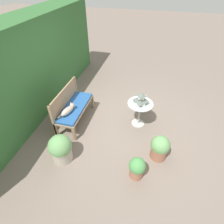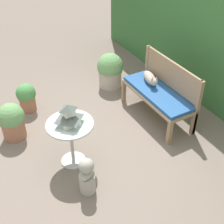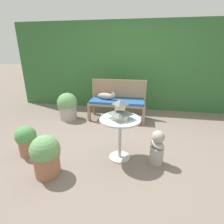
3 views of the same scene
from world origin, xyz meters
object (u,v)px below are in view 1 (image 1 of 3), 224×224
Objects in this scene: patio_table at (140,108)px; pagoda_birdhouse at (141,99)px; cat at (68,110)px; potted_plant_bench_left at (160,148)px; garden_bench at (75,108)px; garden_bust at (143,103)px; potted_plant_table_near at (61,149)px; potted_plant_bench_right at (137,168)px.

pagoda_birdhouse reaches higher than patio_table.
cat is 2.21m from potted_plant_bench_left.
potted_plant_bench_left is (-0.62, -2.12, -0.11)m from garden_bench.
potted_plant_bench_left is at bearing -104.10° from garden_bust.
potted_plant_bench_left reaches higher than garden_bust.
potted_plant_table_near reaches higher than garden_bust.
cat is 2.01m from garden_bust.
potted_plant_bench_left is (-0.90, -0.55, -0.49)m from pagoda_birdhouse.
potted_plant_bench_left reaches higher than garden_bench.
cat is at bearing 108.78° from patio_table.
pagoda_birdhouse is 2.05m from potted_plant_table_near.
potted_plant_table_near is (-2.00, 1.43, 0.06)m from garden_bust.
cat reaches higher than garden_bust.
potted_plant_bench_left is 1.17× the size of potted_plant_bench_right.
pagoda_birdhouse reaches higher than potted_plant_bench_right.
patio_table is 1.16× the size of potted_plant_bench_left.
potted_plant_bench_left is at bearing -34.42° from potted_plant_bench_right.
garden_bust is at bearing 3.42° from potted_plant_bench_right.
garden_bench is at bearing 100.19° from patio_table.
cat is 1.72m from pagoda_birdhouse.
garden_bench is at bearing 9.27° from potted_plant_table_near.
potted_plant_bench_right is (-1.17, -1.74, -0.15)m from garden_bench.
potted_plant_bench_right is at bearing -119.76° from garden_bust.
garden_bench is 2.70× the size of cat.
potted_plant_bench_left is at bearing -74.13° from potted_plant_table_near.
pagoda_birdhouse is at bearing -79.81° from garden_bench.
potted_plant_bench_left is at bearing -148.56° from pagoda_birdhouse.
cat is at bearing 171.11° from garden_bench.
potted_plant_table_near is at bearing 105.87° from potted_plant_bench_left.
pagoda_birdhouse is 1.56m from potted_plant_bench_right.
cat is 1.70m from patio_table.
patio_table is 1.36× the size of potted_plant_bench_right.
garden_bust is (0.83, -1.62, -0.14)m from garden_bench.
potted_plant_bench_right is (-0.56, 0.38, -0.04)m from potted_plant_bench_left.
patio_table is at bearing 31.44° from potted_plant_bench_left.
cat is 0.76× the size of potted_plant_table_near.
cat is 2.02m from potted_plant_bench_right.
pagoda_birdhouse is 0.55× the size of garden_bust.
garden_bust is at bearing -5.02° from patio_table.
garden_bust is at bearing -62.80° from garden_bench.
pagoda_birdhouse is 0.76m from garden_bust.
pagoda_birdhouse is 0.46× the size of potted_plant_table_near.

